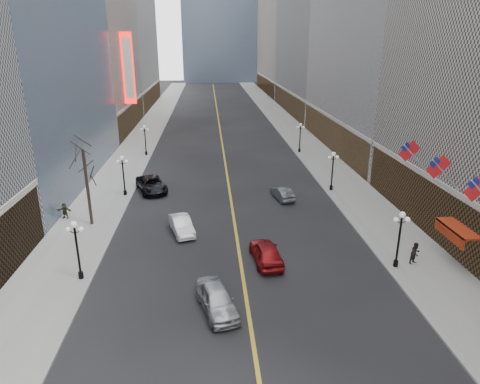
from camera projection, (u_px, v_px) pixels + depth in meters
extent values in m
cube|color=gray|center=(307.00, 146.00, 70.62)|extent=(6.00, 230.00, 0.15)
cube|color=gray|center=(136.00, 149.00, 68.65)|extent=(6.00, 230.00, 0.15)
cube|color=gold|center=(221.00, 135.00, 79.06)|extent=(0.25, 200.00, 0.02)
cube|color=#4C3D33|center=(338.00, 133.00, 68.20)|extent=(2.80, 35.00, 5.00)
cube|color=gray|center=(347.00, 6.00, 97.62)|extent=(26.00, 40.00, 48.00)
cube|color=#4C3D33|center=(293.00, 102.00, 103.93)|extent=(2.80, 39.00, 5.00)
cube|color=#4C3D33|center=(269.00, 85.00, 144.36)|extent=(2.80, 45.00, 5.00)
cube|color=#4C3D33|center=(125.00, 116.00, 83.49)|extent=(2.80, 29.00, 5.00)
cube|color=#4C3D33|center=(148.00, 96.00, 115.46)|extent=(2.80, 37.00, 5.00)
cylinder|color=black|center=(396.00, 263.00, 32.74)|extent=(0.36, 0.36, 0.50)
cylinder|color=black|center=(399.00, 243.00, 32.16)|extent=(0.16, 0.16, 4.00)
sphere|color=white|center=(402.00, 214.00, 31.39)|extent=(0.44, 0.44, 0.44)
sphere|color=white|center=(396.00, 220.00, 31.50)|extent=(0.36, 0.36, 0.36)
sphere|color=white|center=(408.00, 219.00, 31.56)|extent=(0.36, 0.36, 0.36)
cylinder|color=black|center=(331.00, 188.00, 49.67)|extent=(0.36, 0.36, 0.50)
cylinder|color=black|center=(332.00, 173.00, 49.09)|extent=(0.16, 0.16, 4.00)
sphere|color=white|center=(334.00, 154.00, 48.32)|extent=(0.44, 0.44, 0.44)
sphere|color=white|center=(330.00, 157.00, 48.42)|extent=(0.36, 0.36, 0.36)
sphere|color=white|center=(337.00, 157.00, 48.48)|extent=(0.36, 0.36, 0.36)
cylinder|color=black|center=(299.00, 150.00, 66.59)|extent=(0.36, 0.36, 0.50)
cylinder|color=black|center=(300.00, 139.00, 66.01)|extent=(0.16, 0.16, 4.00)
sphere|color=white|center=(301.00, 125.00, 65.24)|extent=(0.44, 0.44, 0.44)
sphere|color=white|center=(298.00, 127.00, 65.35)|extent=(0.36, 0.36, 0.36)
sphere|color=white|center=(303.00, 127.00, 65.41)|extent=(0.36, 0.36, 0.36)
cylinder|color=black|center=(81.00, 275.00, 31.09)|extent=(0.36, 0.36, 0.50)
cylinder|color=black|center=(78.00, 254.00, 30.51)|extent=(0.16, 0.16, 4.00)
sphere|color=white|center=(74.00, 224.00, 29.74)|extent=(0.44, 0.44, 0.44)
sphere|color=white|center=(68.00, 230.00, 29.84)|extent=(0.36, 0.36, 0.36)
sphere|color=white|center=(81.00, 229.00, 29.90)|extent=(0.36, 0.36, 0.36)
cylinder|color=black|center=(125.00, 193.00, 48.01)|extent=(0.36, 0.36, 0.50)
cylinder|color=black|center=(124.00, 178.00, 47.43)|extent=(0.16, 0.16, 4.00)
sphere|color=white|center=(122.00, 158.00, 46.66)|extent=(0.44, 0.44, 0.44)
sphere|color=white|center=(118.00, 161.00, 46.77)|extent=(0.36, 0.36, 0.36)
sphere|color=white|center=(126.00, 161.00, 46.83)|extent=(0.36, 0.36, 0.36)
cylinder|color=black|center=(146.00, 153.00, 64.94)|extent=(0.36, 0.36, 0.50)
cylinder|color=black|center=(145.00, 142.00, 64.35)|extent=(0.16, 0.16, 4.00)
sphere|color=white|center=(144.00, 127.00, 63.59)|extent=(0.44, 0.44, 0.44)
sphere|color=white|center=(141.00, 129.00, 63.69)|extent=(0.36, 0.36, 0.36)
sphere|color=white|center=(148.00, 129.00, 63.75)|extent=(0.36, 0.36, 0.36)
cube|color=red|center=(478.00, 188.00, 27.81)|extent=(1.94, 0.04, 1.94)
cube|color=navy|center=(474.00, 183.00, 27.67)|extent=(0.88, 0.06, 0.88)
cylinder|color=#B2B2B7|center=(446.00, 175.00, 32.77)|extent=(2.49, 0.12, 2.49)
cube|color=red|center=(439.00, 167.00, 32.51)|extent=(1.94, 0.04, 1.94)
cube|color=navy|center=(435.00, 162.00, 32.37)|extent=(0.88, 0.06, 0.88)
cylinder|color=#B2B2B7|center=(416.00, 158.00, 37.47)|extent=(2.49, 0.12, 2.49)
cube|color=red|center=(409.00, 151.00, 37.21)|extent=(1.94, 0.04, 1.94)
cube|color=navy|center=(406.00, 147.00, 37.07)|extent=(0.88, 0.06, 0.88)
cube|color=maroon|center=(458.00, 228.00, 32.13)|extent=(1.40, 4.00, 0.15)
cube|color=maroon|center=(449.00, 233.00, 32.21)|extent=(0.10, 4.00, 0.90)
cube|color=red|center=(128.00, 69.00, 73.95)|extent=(2.00, 0.50, 12.00)
cube|color=white|center=(128.00, 69.00, 73.95)|extent=(1.40, 0.55, 10.00)
cylinder|color=#2D231C|center=(88.00, 188.00, 39.26)|extent=(0.28, 0.28, 7.20)
imported|color=#A1A4A8|center=(217.00, 299.00, 27.40)|extent=(3.21, 5.27, 1.68)
imported|color=white|center=(182.00, 225.00, 38.67)|extent=(2.75, 4.81, 1.50)
imported|color=black|center=(152.00, 184.00, 49.41)|extent=(4.60, 6.58, 1.67)
imported|color=maroon|center=(266.00, 252.00, 33.49)|extent=(2.51, 5.17, 1.70)
imported|color=#52575A|center=(282.00, 193.00, 47.04)|extent=(2.30, 4.33, 1.36)
imported|color=black|center=(415.00, 253.00, 32.98)|extent=(0.97, 0.78, 1.75)
imported|color=#2E2719|center=(65.00, 211.00, 41.47)|extent=(1.50, 0.61, 1.57)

